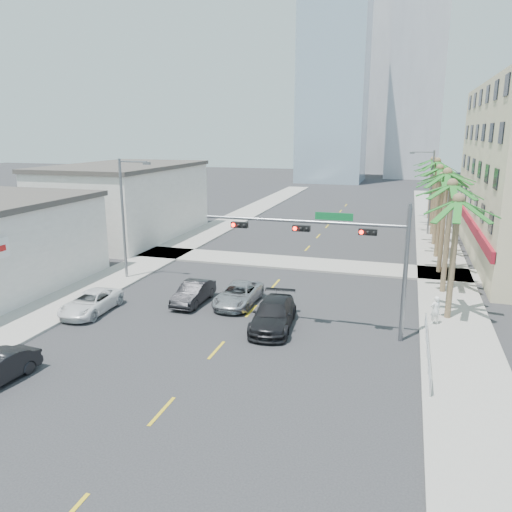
# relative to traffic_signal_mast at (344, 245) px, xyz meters

# --- Properties ---
(ground) EXTENTS (260.00, 260.00, 0.00)m
(ground) POSITION_rel_traffic_signal_mast_xyz_m (-5.78, -7.95, -5.06)
(ground) COLOR #262628
(ground) RESTS_ON ground
(sidewalk_right) EXTENTS (4.00, 120.00, 0.15)m
(sidewalk_right) POSITION_rel_traffic_signal_mast_xyz_m (6.22, 12.05, -4.99)
(sidewalk_right) COLOR gray
(sidewalk_right) RESTS_ON ground
(sidewalk_left) EXTENTS (4.00, 120.00, 0.15)m
(sidewalk_left) POSITION_rel_traffic_signal_mast_xyz_m (-17.78, 12.05, -4.99)
(sidewalk_left) COLOR gray
(sidewalk_left) RESTS_ON ground
(sidewalk_cross) EXTENTS (80.00, 4.00, 0.15)m
(sidewalk_cross) POSITION_rel_traffic_signal_mast_xyz_m (-5.78, 14.05, -4.99)
(sidewalk_cross) COLOR gray
(sidewalk_cross) RESTS_ON ground
(building_left_far) EXTENTS (11.00, 18.00, 7.20)m
(building_left_far) POSITION_rel_traffic_signal_mast_xyz_m (-25.28, 20.05, -1.46)
(building_left_far) COLOR beige
(building_left_far) RESTS_ON ground
(tower_far_left) EXTENTS (14.00, 14.00, 48.00)m
(tower_far_left) POSITION_rel_traffic_signal_mast_xyz_m (-13.78, 87.05, 18.94)
(tower_far_left) COLOR #99B2C6
(tower_far_left) RESTS_ON ground
(tower_far_right) EXTENTS (12.00, 12.00, 60.00)m
(tower_far_right) POSITION_rel_traffic_signal_mast_xyz_m (3.22, 102.05, 24.94)
(tower_far_right) COLOR #ADADB2
(tower_far_right) RESTS_ON ground
(tower_far_center) EXTENTS (16.00, 16.00, 42.00)m
(tower_far_center) POSITION_rel_traffic_signal_mast_xyz_m (-8.78, 117.05, 15.94)
(tower_far_center) COLOR #ADADB2
(tower_far_center) RESTS_ON ground
(traffic_signal_mast) EXTENTS (11.12, 0.54, 7.20)m
(traffic_signal_mast) POSITION_rel_traffic_signal_mast_xyz_m (0.00, 0.00, 0.00)
(traffic_signal_mast) COLOR slate
(traffic_signal_mast) RESTS_ON ground
(palm_tree_0) EXTENTS (4.80, 4.80, 7.80)m
(palm_tree_0) POSITION_rel_traffic_signal_mast_xyz_m (5.82, 4.05, 2.02)
(palm_tree_0) COLOR brown
(palm_tree_0) RESTS_ON ground
(palm_tree_1) EXTENTS (4.80, 4.80, 8.16)m
(palm_tree_1) POSITION_rel_traffic_signal_mast_xyz_m (5.82, 9.25, 2.37)
(palm_tree_1) COLOR brown
(palm_tree_1) RESTS_ON ground
(palm_tree_2) EXTENTS (4.80, 4.80, 8.52)m
(palm_tree_2) POSITION_rel_traffic_signal_mast_xyz_m (5.82, 14.45, 2.72)
(palm_tree_2) COLOR brown
(palm_tree_2) RESTS_ON ground
(palm_tree_3) EXTENTS (4.80, 4.80, 7.80)m
(palm_tree_3) POSITION_rel_traffic_signal_mast_xyz_m (5.82, 19.65, 2.02)
(palm_tree_3) COLOR brown
(palm_tree_3) RESTS_ON ground
(palm_tree_4) EXTENTS (4.80, 4.80, 8.16)m
(palm_tree_4) POSITION_rel_traffic_signal_mast_xyz_m (5.82, 24.85, 2.37)
(palm_tree_4) COLOR brown
(palm_tree_4) RESTS_ON ground
(palm_tree_5) EXTENTS (4.80, 4.80, 8.52)m
(palm_tree_5) POSITION_rel_traffic_signal_mast_xyz_m (5.82, 30.05, 2.72)
(palm_tree_5) COLOR brown
(palm_tree_5) RESTS_ON ground
(palm_tree_6) EXTENTS (4.80, 4.80, 7.80)m
(palm_tree_6) POSITION_rel_traffic_signal_mast_xyz_m (5.82, 35.25, 2.02)
(palm_tree_6) COLOR brown
(palm_tree_6) RESTS_ON ground
(palm_tree_7) EXTENTS (4.80, 4.80, 8.16)m
(palm_tree_7) POSITION_rel_traffic_signal_mast_xyz_m (5.82, 40.45, 2.37)
(palm_tree_7) COLOR brown
(palm_tree_7) RESTS_ON ground
(streetlight_left) EXTENTS (2.55, 0.25, 9.00)m
(streetlight_left) POSITION_rel_traffic_signal_mast_xyz_m (-16.78, 6.05, -0.00)
(streetlight_left) COLOR slate
(streetlight_left) RESTS_ON ground
(streetlight_right) EXTENTS (2.55, 0.25, 9.00)m
(streetlight_right) POSITION_rel_traffic_signal_mast_xyz_m (5.21, 30.05, -0.00)
(streetlight_right) COLOR slate
(streetlight_right) RESTS_ON ground
(guardrail) EXTENTS (0.08, 8.08, 1.00)m
(guardrail) POSITION_rel_traffic_signal_mast_xyz_m (4.52, -1.95, -4.39)
(guardrail) COLOR silver
(guardrail) RESTS_ON ground
(car_parked_far) EXTENTS (2.36, 4.82, 1.32)m
(car_parked_far) POSITION_rel_traffic_signal_mast_xyz_m (-15.18, -1.08, -4.40)
(car_parked_far) COLOR white
(car_parked_far) RESTS_ON ground
(car_lane_left) EXTENTS (1.54, 4.29, 1.41)m
(car_lane_left) POSITION_rel_traffic_signal_mast_xyz_m (-9.85, 2.40, -4.36)
(car_lane_left) COLOR black
(car_lane_left) RESTS_ON ground
(car_lane_center) EXTENTS (2.30, 4.91, 1.36)m
(car_lane_center) POSITION_rel_traffic_signal_mast_xyz_m (-6.96, 2.97, -4.38)
(car_lane_center) COLOR #AFAFB3
(car_lane_center) RESTS_ON ground
(car_lane_right) EXTENTS (2.70, 5.59, 1.57)m
(car_lane_right) POSITION_rel_traffic_signal_mast_xyz_m (-3.78, -0.12, -4.28)
(car_lane_right) COLOR black
(car_lane_right) RESTS_ON ground
(pedestrian) EXTENTS (0.72, 0.63, 1.66)m
(pedestrian) POSITION_rel_traffic_signal_mast_xyz_m (5.03, 2.72, -4.08)
(pedestrian) COLOR white
(pedestrian) RESTS_ON sidewalk_right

